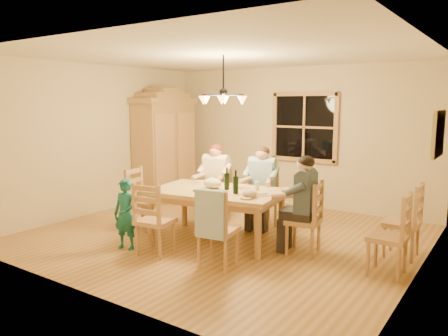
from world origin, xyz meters
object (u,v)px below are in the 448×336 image
Objects in this scene: chair_far_right at (262,210)px; adult_woman at (216,173)px; armoire at (165,149)px; chair_end_left at (144,211)px; chandelier at (223,98)px; chair_end_right at (303,232)px; chair_far_left at (216,204)px; chair_near_right at (218,242)px; chair_spare_front at (387,250)px; chair_near_left at (156,232)px; adult_plaid_man at (262,177)px; wine_bottle_b at (236,182)px; dining_table at (217,196)px; chair_spare_back at (401,234)px; child at (126,214)px; wine_bottle_a at (227,178)px; adult_slate_man at (304,192)px.

adult_woman is (-0.82, -0.12, 0.54)m from chair_far_right.
chair_end_left is (1.17, -1.82, -0.75)m from armoire.
chandelier is 0.78× the size of chair_end_right.
chair_end_left is (-0.70, -1.00, 0.00)m from chair_far_left.
chandelier is 1.47m from adult_woman.
armoire reaches higher than chair_end_left.
chair_near_right is 1.00× the size of chair_spare_front.
chair_near_left and chair_near_right have the same top height.
chair_far_left is 1.00× the size of chair_near_left.
chair_end_left is at bearing 46.74° from chair_far_left.
adult_plaid_man is (0.82, 0.12, 0.00)m from adult_woman.
wine_bottle_b is (-0.92, -0.25, 0.62)m from chair_end_right.
adult_woman reaches higher than chair_near_right.
chair_spare_front is at bearing 157.80° from adult_woman.
dining_table is at bearing 90.00° from chair_end_right.
chair_far_right is at bearing 67.27° from chair_spare_front.
chair_far_right is 1.00× the size of chair_near_right.
chair_end_right is at bearing 82.70° from chair_spare_front.
chair_far_right is 2.34m from chair_spare_front.
chair_spare_back reaches higher than dining_table.
chair_near_left is at bearing 64.80° from adult_plaid_man.
chandelier is at bearing 60.15° from chair_far_right.
chandelier is 2.33× the size of wine_bottle_b.
adult_woman is at bearing 75.01° from chair_spare_front.
chair_far_right is 2.22m from child.
chandelier is 0.88× the size of adult_plaid_man.
child is (-0.23, -1.82, -0.35)m from adult_woman.
chair_far_left is at bearing 0.00° from adult_plaid_man.
child is (-0.82, -1.01, -0.17)m from dining_table.
armoire is at bearing 150.02° from chandelier.
chair_near_right is (0.63, -1.04, -1.77)m from chandelier.
chair_far_left is 1.13× the size of adult_woman.
chair_near_left is 1.00× the size of chair_spare_front.
wine_bottle_a reaches higher than chair_spare_front.
chair_spare_front reaches higher than dining_table.
armoire reaches higher than adult_woman.
adult_plaid_man and adult_slate_man have the same top height.
chandelier is 0.78× the size of chair_far_left.
adult_woman is at bearing 0.00° from adult_plaid_man.
chair_spare_back is (4.87, -0.84, -0.75)m from armoire.
adult_plaid_man is 2.40m from chair_spare_front.
chandelier is 0.33× the size of armoire.
chair_near_right is 1.00× the size of chair_end_left.
chandelier is at bearing 67.65° from chair_near_left.
chair_near_left is (-0.30, -1.18, -1.77)m from chandelier.
armoire reaches higher than adult_slate_man.
chair_near_right and chair_spare_back have the same top height.
chair_far_left is 0.99m from adult_plaid_man.
chair_far_left is 3.00× the size of wine_bottle_b.
chair_near_left is 2.03m from adult_plaid_man.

